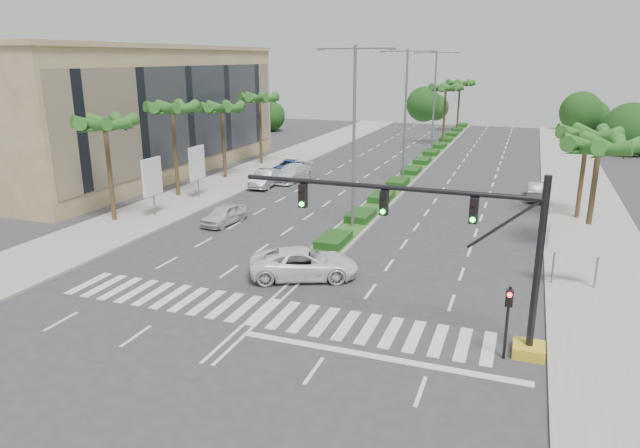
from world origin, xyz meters
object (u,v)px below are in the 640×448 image
(car_parked_b, at_px, (265,178))
(car_right, at_px, (538,190))
(car_parked_a, at_px, (224,214))
(car_crossing, at_px, (304,263))
(car_parked_d, at_px, (292,173))
(car_parked_c, at_px, (288,167))

(car_parked_b, relative_size, car_right, 1.04)
(car_parked_a, relative_size, car_crossing, 0.71)
(car_parked_d, bearing_deg, car_right, 7.09)
(car_parked_c, bearing_deg, car_parked_d, -66.93)
(car_parked_b, height_order, car_parked_c, car_parked_b)
(car_parked_a, xyz_separation_m, car_parked_b, (-2.44, 11.89, 0.08))
(car_parked_b, distance_m, car_parked_d, 3.30)
(car_parked_a, relative_size, car_parked_d, 0.75)
(car_crossing, bearing_deg, car_parked_b, 7.42)
(car_parked_d, relative_size, car_crossing, 0.95)
(car_parked_a, relative_size, car_parked_b, 0.86)
(car_parked_b, bearing_deg, car_parked_c, 90.08)
(car_parked_c, xyz_separation_m, car_right, (23.60, -3.03, 0.08))
(car_parked_b, relative_size, car_parked_c, 0.98)
(car_crossing, xyz_separation_m, car_right, (11.62, 22.85, -0.05))
(car_parked_c, xyz_separation_m, car_parked_d, (1.80, -3.41, 0.12))
(car_parked_c, height_order, car_right, car_right)
(car_parked_a, relative_size, car_right, 0.89)
(car_parked_a, bearing_deg, car_parked_d, 100.87)
(car_parked_d, bearing_deg, car_parked_c, 123.90)
(car_parked_b, bearing_deg, car_parked_a, -82.93)
(car_parked_a, xyz_separation_m, car_right, (20.64, 15.32, 0.06))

